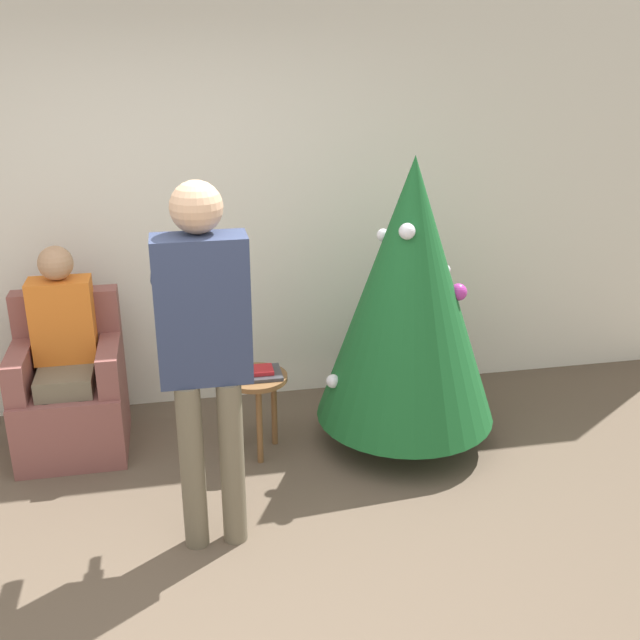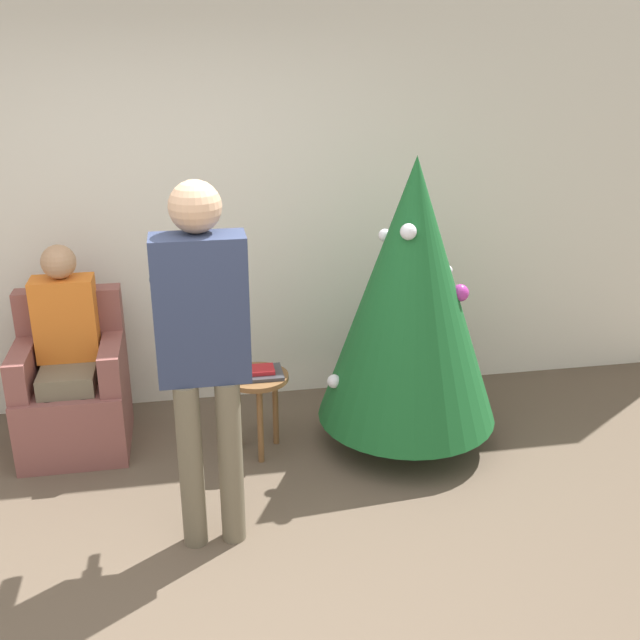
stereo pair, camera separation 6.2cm
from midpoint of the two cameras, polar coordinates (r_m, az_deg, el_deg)
ground_plane at (r=3.52m, az=-10.10°, el=-22.33°), size 14.00×14.00×0.00m
wall_back at (r=4.91m, az=-11.50°, el=8.34°), size 8.00×0.06×2.70m
christmas_tree at (r=4.38m, az=7.36°, el=2.04°), size 1.08×1.08×1.78m
armchair at (r=4.80m, az=-17.89°, el=-5.27°), size 0.63×0.62×0.95m
person_seated at (r=4.64m, az=-18.39°, el=-1.59°), size 0.36×0.46×1.26m
person_standing at (r=3.48m, az=-8.40°, el=-1.17°), size 0.44×0.57×1.81m
side_stool at (r=4.48m, az=-4.41°, el=-5.26°), size 0.38×0.38×0.51m
laptop at (r=4.43m, az=-4.45°, el=-4.08°), size 0.30×0.22×0.02m
book at (r=4.43m, az=-4.46°, el=-3.82°), size 0.21×0.13×0.02m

